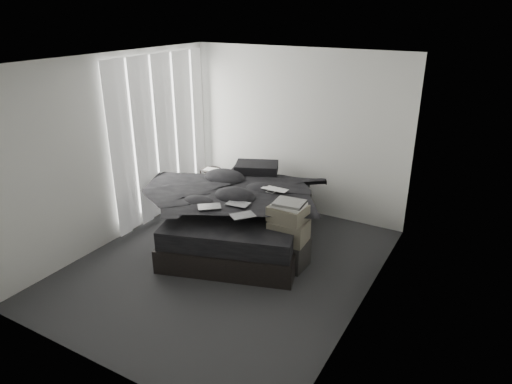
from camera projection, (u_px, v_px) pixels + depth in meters
The scene contains 25 objects.
floor at pixel (226, 265), 5.98m from camera, with size 3.60×4.20×0.01m, color #292A2C.
ceiling at pixel (220, 60), 5.00m from camera, with size 3.60×4.20×0.01m, color white.
wall_back at pixel (297, 133), 7.18m from camera, with size 3.60×0.01×2.60m, color silver.
wall_front at pixel (84, 245), 3.80m from camera, with size 3.60×0.01×2.60m, color silver.
wall_left at pixel (115, 150), 6.32m from camera, with size 0.01×4.20×2.60m, color silver.
wall_right at pixel (370, 201), 4.67m from camera, with size 0.01×4.20×2.60m, color silver.
window_left at pixel (159, 132), 7.01m from camera, with size 0.02×2.00×2.30m, color white.
curtain_left at pixel (162, 137), 7.02m from camera, with size 0.06×2.12×2.48m, color white.
bed at pixel (243, 229), 6.60m from camera, with size 1.76×2.32×0.32m, color black.
mattress at pixel (242, 211), 6.50m from camera, with size 1.69×2.26×0.25m, color black.
duvet at pixel (241, 196), 6.35m from camera, with size 1.71×1.99×0.27m, color black.
pillow_lower at pixel (252, 176), 7.25m from camera, with size 0.70×0.47×0.16m, color black.
pillow_upper at pixel (257, 168), 7.15m from camera, with size 0.65×0.45×0.15m, color black.
laptop at pixel (273, 185), 6.31m from camera, with size 0.37×0.24×0.03m, color silver.
comic_a at pixel (209, 201), 5.84m from camera, with size 0.29×0.19×0.01m, color black.
comic_b at pixel (238, 197), 5.92m from camera, with size 0.29×0.19×0.01m, color black.
comic_c at pixel (243, 208), 5.59m from camera, with size 0.29×0.19×0.01m, color black.
side_stand at pixel (212, 187), 7.74m from camera, with size 0.33×0.33×0.61m, color black.
papers at pixel (211, 169), 7.61m from camera, with size 0.24×0.18×0.01m, color white.
floor_books at pixel (190, 203), 7.67m from camera, with size 0.15×0.21×0.15m, color black.
box_lower at pixel (288, 253), 5.92m from camera, with size 0.49×0.39×0.37m, color black.
box_mid at pixel (289, 231), 5.78m from camera, with size 0.46×0.37×0.28m, color #5E594A.
box_upper at pixel (288, 213), 5.71m from camera, with size 0.44×0.36×0.19m, color #5E594A.
art_book_white at pixel (289, 205), 5.66m from camera, with size 0.38×0.30×0.04m, color silver.
art_book_snake at pixel (290, 203), 5.64m from camera, with size 0.37×0.29×0.03m, color silver.
Camera 1 is at (2.90, -4.31, 3.15)m, focal length 32.00 mm.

